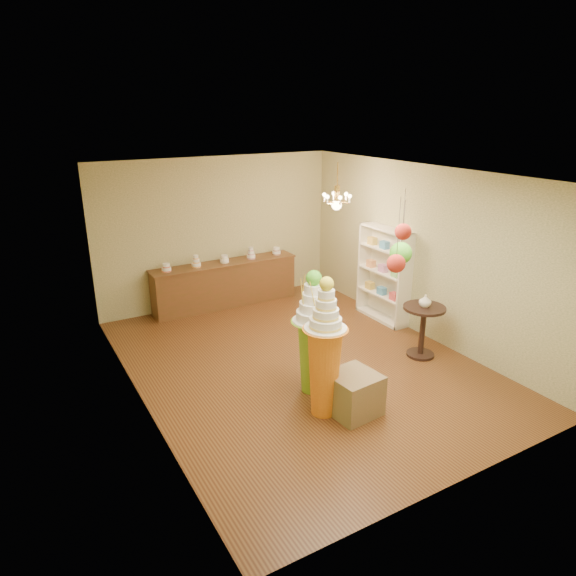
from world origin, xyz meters
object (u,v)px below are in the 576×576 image
pedestal_green (313,341)px  round_table (423,324)px  pedestal_orange (325,361)px  sideboard (225,283)px

pedestal_green → round_table: size_ratio=2.10×
pedestal_orange → round_table: 2.41m
pedestal_orange → sideboard: bearing=83.9°
sideboard → round_table: (1.87, -3.74, 0.08)m
pedestal_orange → sideboard: size_ratio=0.63×
pedestal_green → sideboard: 3.79m
pedestal_green → round_table: pedestal_green is taller
sideboard → round_table: size_ratio=3.49×
pedestal_green → pedestal_orange: size_ratio=0.95×
pedestal_green → sideboard: (0.28, 3.77, -0.31)m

